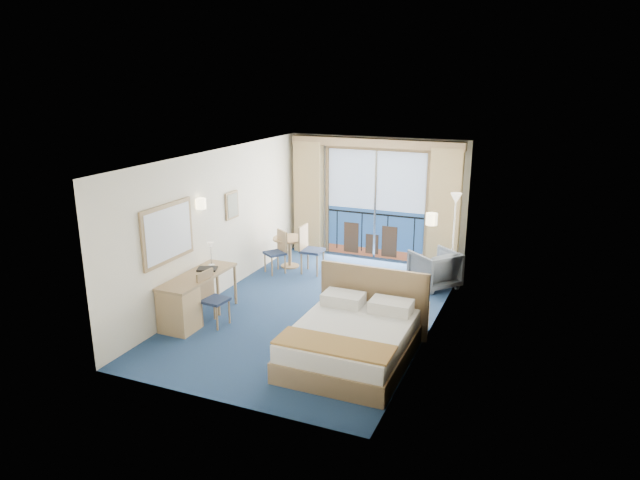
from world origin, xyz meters
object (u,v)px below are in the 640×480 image
Objects in this scene: table_chair_a at (308,246)px; desk at (183,303)px; round_table at (290,245)px; armchair at (435,269)px; bed at (352,340)px; nightstand at (415,318)px; table_chair_b at (278,249)px; floor_lamp at (455,215)px; desk_chair at (211,295)px.

desk is at bearing 165.69° from table_chair_a.
desk is 2.28× the size of round_table.
armchair is 4.81m from desk.
nightstand is (0.62, 1.25, -0.07)m from bed.
bed is 4.04m from table_chair_b.
table_chair_b is (-3.18, -0.40, 0.13)m from armchair.
armchair is at bearing 93.86° from nightstand.
floor_lamp is 3.49m from round_table.
table_chair_a is 1.13× the size of table_chair_b.
table_chair_a is at bearing 76.80° from desk.
armchair is 0.89× the size of desk_chair.
desk is at bearing -94.04° from round_table.
desk_chair is at bearing -52.20° from table_chair_b.
floor_lamp is 2.00× the size of table_chair_b.
round_table is at bearing -171.22° from floor_lamp.
floor_lamp is (0.09, 2.68, 1.10)m from nightstand.
bed is at bearing -116.34° from nightstand.
nightstand is at bearing -33.55° from round_table.
armchair is at bearing 45.64° from desk.
desk_chair reaches higher than desk.
nightstand is 2.90m from floor_lamp.
bed is at bearing 32.67° from armchair.
armchair is 1.14m from floor_lamp.
table_chair_a reaches higher than nightstand.
round_table is (-2.64, 3.41, 0.18)m from bed.
floor_lamp is 3.01m from table_chair_a.
nightstand is 0.54× the size of desk_chair.
table_chair_b is at bearing 110.25° from table_chair_a.
desk_chair reaches higher than nightstand.
floor_lamp is 1.96× the size of desk_chair.
table_chair_a is (-2.74, 1.98, 0.32)m from nightstand.
floor_lamp is 1.09× the size of desk.
desk is (-3.59, -3.97, -0.92)m from floor_lamp.
desk_chair is 0.90× the size of table_chair_a.
table_chair_b is at bearing -42.23° from armchair.
bed is 2.89m from desk.
desk reaches higher than nightstand.
table_chair_b reaches higher than armchair.
desk is at bearing -159.79° from nightstand.
table_chair_a reaches higher than round_table.
desk_chair reaches higher than round_table.
floor_lamp reaches higher than round_table.
armchair is at bearing -0.32° from round_table.
armchair is 1.12× the size of round_table.
bed is 1.18× the size of floor_lamp.
round_table is at bearing 146.45° from nightstand.
desk_chair is at bearing -3.35° from armchair.
nightstand is 0.48× the size of table_chair_a.
table_chair_b reaches higher than nightstand.
desk is 1.84× the size of table_chair_b.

